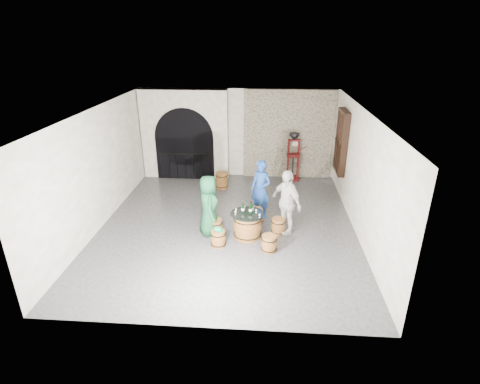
# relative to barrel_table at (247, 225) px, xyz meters

# --- Properties ---
(ground) EXTENTS (8.00, 8.00, 0.00)m
(ground) POSITION_rel_barrel_table_xyz_m (-0.58, 0.64, -0.34)
(ground) COLOR #2E2E31
(ground) RESTS_ON ground
(wall_back) EXTENTS (8.00, 0.00, 8.00)m
(wall_back) POSITION_rel_barrel_table_xyz_m (-0.58, 4.64, 1.26)
(wall_back) COLOR white
(wall_back) RESTS_ON ground
(wall_front) EXTENTS (8.00, 0.00, 8.00)m
(wall_front) POSITION_rel_barrel_table_xyz_m (-0.58, -3.36, 1.26)
(wall_front) COLOR white
(wall_front) RESTS_ON ground
(wall_left) EXTENTS (0.00, 8.00, 8.00)m
(wall_left) POSITION_rel_barrel_table_xyz_m (-4.08, 0.64, 1.26)
(wall_left) COLOR white
(wall_left) RESTS_ON ground
(wall_right) EXTENTS (0.00, 8.00, 8.00)m
(wall_right) POSITION_rel_barrel_table_xyz_m (2.92, 0.64, 1.26)
(wall_right) COLOR white
(wall_right) RESTS_ON ground
(ceiling) EXTENTS (8.00, 8.00, 0.00)m
(ceiling) POSITION_rel_barrel_table_xyz_m (-0.58, 0.64, 2.86)
(ceiling) COLOR beige
(ceiling) RESTS_ON wall_back
(stone_facing_panel) EXTENTS (3.20, 0.12, 3.18)m
(stone_facing_panel) POSITION_rel_barrel_table_xyz_m (1.22, 4.58, 1.26)
(stone_facing_panel) COLOR gray
(stone_facing_panel) RESTS_ON ground
(arched_opening) EXTENTS (3.10, 0.60, 3.19)m
(arched_opening) POSITION_rel_barrel_table_xyz_m (-2.48, 4.38, 1.24)
(arched_opening) COLOR white
(arched_opening) RESTS_ON ground
(shuttered_window) EXTENTS (0.23, 1.10, 2.00)m
(shuttered_window) POSITION_rel_barrel_table_xyz_m (2.80, 3.04, 1.46)
(shuttered_window) COLOR black
(shuttered_window) RESTS_ON wall_right
(barrel_table) EXTENTS (0.89, 0.89, 0.69)m
(barrel_table) POSITION_rel_barrel_table_xyz_m (0.00, 0.00, 0.00)
(barrel_table) COLOR brown
(barrel_table) RESTS_ON ground
(barrel_stool_left) EXTENTS (0.39, 0.39, 0.43)m
(barrel_stool_left) POSITION_rel_barrel_table_xyz_m (-0.86, 0.10, -0.13)
(barrel_stool_left) COLOR brown
(barrel_stool_left) RESTS_ON ground
(barrel_stool_far) EXTENTS (0.39, 0.39, 0.43)m
(barrel_stool_far) POSITION_rel_barrel_table_xyz_m (0.21, 0.84, -0.13)
(barrel_stool_far) COLOR brown
(barrel_stool_far) RESTS_ON ground
(barrel_stool_right) EXTENTS (0.39, 0.39, 0.43)m
(barrel_stool_right) POSITION_rel_barrel_table_xyz_m (0.82, 0.27, -0.13)
(barrel_stool_right) COLOR brown
(barrel_stool_right) RESTS_ON ground
(barrel_stool_near_right) EXTENTS (0.39, 0.39, 0.43)m
(barrel_stool_near_right) POSITION_rel_barrel_table_xyz_m (0.57, -0.65, -0.13)
(barrel_stool_near_right) COLOR brown
(barrel_stool_near_right) RESTS_ON ground
(barrel_stool_near_left) EXTENTS (0.39, 0.39, 0.43)m
(barrel_stool_near_left) POSITION_rel_barrel_table_xyz_m (-0.71, -0.49, -0.13)
(barrel_stool_near_left) COLOR brown
(barrel_stool_near_left) RESTS_ON ground
(green_cap) EXTENTS (0.25, 0.21, 0.11)m
(green_cap) POSITION_rel_barrel_table_xyz_m (-0.71, -0.49, 0.13)
(green_cap) COLOR #0B7E48
(green_cap) RESTS_ON barrel_stool_near_left
(person_green) EXTENTS (0.70, 0.91, 1.66)m
(person_green) POSITION_rel_barrel_table_xyz_m (-1.02, 0.12, 0.49)
(person_green) COLOR #124326
(person_green) RESTS_ON ground
(person_blue) EXTENTS (0.75, 0.68, 1.72)m
(person_blue) POSITION_rel_barrel_table_xyz_m (0.31, 1.23, 0.52)
(person_blue) COLOR navy
(person_blue) RESTS_ON ground
(person_white) EXTENTS (1.00, 1.08, 1.78)m
(person_white) POSITION_rel_barrel_table_xyz_m (1.00, 0.33, 0.55)
(person_white) COLOR beige
(person_white) RESTS_ON ground
(wine_bottle_left) EXTENTS (0.08, 0.08, 0.32)m
(wine_bottle_left) POSITION_rel_barrel_table_xyz_m (-0.12, 0.03, 0.48)
(wine_bottle_left) COLOR black
(wine_bottle_left) RESTS_ON barrel_table
(wine_bottle_center) EXTENTS (0.08, 0.08, 0.32)m
(wine_bottle_center) POSITION_rel_barrel_table_xyz_m (0.07, 0.01, 0.48)
(wine_bottle_center) COLOR black
(wine_bottle_center) RESTS_ON barrel_table
(wine_bottle_right) EXTENTS (0.08, 0.08, 0.32)m
(wine_bottle_right) POSITION_rel_barrel_table_xyz_m (0.10, 0.08, 0.48)
(wine_bottle_right) COLOR black
(wine_bottle_right) RESTS_ON barrel_table
(tasting_glass_a) EXTENTS (0.05, 0.05, 0.10)m
(tasting_glass_a) POSITION_rel_barrel_table_xyz_m (-0.31, -0.08, 0.40)
(tasting_glass_a) COLOR #C27D25
(tasting_glass_a) RESTS_ON barrel_table
(tasting_glass_b) EXTENTS (0.05, 0.05, 0.10)m
(tasting_glass_b) POSITION_rel_barrel_table_xyz_m (0.22, 0.06, 0.40)
(tasting_glass_b) COLOR #C27D25
(tasting_glass_b) RESTS_ON barrel_table
(tasting_glass_c) EXTENTS (0.05, 0.05, 0.10)m
(tasting_glass_c) POSITION_rel_barrel_table_xyz_m (-0.09, 0.24, 0.40)
(tasting_glass_c) COLOR #C27D25
(tasting_glass_c) RESTS_ON barrel_table
(tasting_glass_d) EXTENTS (0.05, 0.05, 0.10)m
(tasting_glass_d) POSITION_rel_barrel_table_xyz_m (0.13, 0.15, 0.40)
(tasting_glass_d) COLOR #C27D25
(tasting_glass_d) RESTS_ON barrel_table
(tasting_glass_e) EXTENTS (0.05, 0.05, 0.10)m
(tasting_glass_e) POSITION_rel_barrel_table_xyz_m (0.32, -0.20, 0.40)
(tasting_glass_e) COLOR #C27D25
(tasting_glass_e) RESTS_ON barrel_table
(tasting_glass_f) EXTENTS (0.05, 0.05, 0.10)m
(tasting_glass_f) POSITION_rel_barrel_table_xyz_m (-0.30, 0.07, 0.40)
(tasting_glass_f) COLOR #C27D25
(tasting_glass_f) RESTS_ON barrel_table
(side_barrel) EXTENTS (0.44, 0.44, 0.58)m
(side_barrel) POSITION_rel_barrel_table_xyz_m (-1.06, 3.31, -0.06)
(side_barrel) COLOR brown
(side_barrel) RESTS_ON ground
(corking_press) EXTENTS (0.74, 0.45, 1.74)m
(corking_press) POSITION_rel_barrel_table_xyz_m (1.42, 4.27, 0.67)
(corking_press) COLOR #53100D
(corking_press) RESTS_ON ground
(control_box) EXTENTS (0.18, 0.10, 0.22)m
(control_box) POSITION_rel_barrel_table_xyz_m (1.47, 4.50, 1.01)
(control_box) COLOR silver
(control_box) RESTS_ON wall_back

